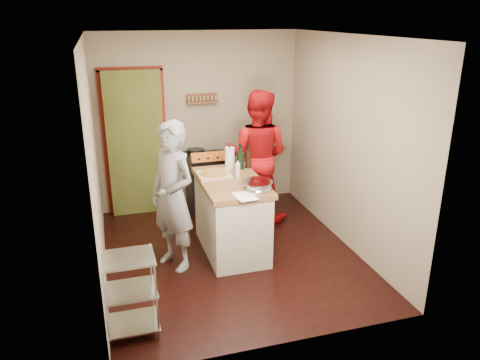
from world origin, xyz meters
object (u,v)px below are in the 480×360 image
at_px(wire_shelving, 130,292).
at_px(person_red, 257,156).
at_px(stove, 208,182).
at_px(person_stripe, 173,197).
at_px(island, 232,214).

xyz_separation_m(wire_shelving, person_red, (1.95, 2.20, 0.49)).
xyz_separation_m(stove, person_stripe, (-0.74, -1.50, 0.42)).
bearing_deg(person_stripe, stove, 121.41).
relative_size(wire_shelving, island, 0.60).
bearing_deg(stove, person_stripe, -116.42).
height_order(wire_shelving, island, island).
height_order(person_stripe, person_red, person_red).
bearing_deg(person_red, person_stripe, 71.86).
bearing_deg(wire_shelving, stove, 63.15).
xyz_separation_m(stove, island, (-0.01, -1.32, 0.04)).
distance_m(stove, person_stripe, 1.72).
relative_size(stove, wire_shelving, 1.26).
bearing_deg(person_stripe, wire_shelving, -59.60).
bearing_deg(stove, island, -90.26).
distance_m(island, person_stripe, 0.84).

